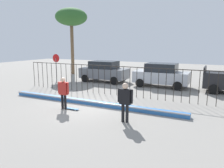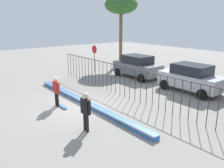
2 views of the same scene
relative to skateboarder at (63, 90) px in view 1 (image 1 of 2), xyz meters
name	(u,v)px [view 1 (image 1 of 2)]	position (x,y,z in m)	size (l,w,h in m)	color
ground_plane	(85,106)	(0.72, 0.96, -1.03)	(60.00, 60.00, 0.00)	gray
bowl_coping_ledge	(89,102)	(0.72, 1.38, -0.91)	(11.00, 0.40, 0.27)	#2D6BB7
perimeter_fence	(111,77)	(0.72, 4.12, 0.17)	(14.04, 0.04, 1.98)	black
skateboarder	(63,90)	(0.00, 0.00, 0.00)	(0.69, 0.26, 1.72)	black
skateboard	(72,109)	(0.42, 0.11, -0.97)	(0.80, 0.20, 0.07)	#26598C
camera_operator	(125,99)	(3.66, -0.36, 0.03)	(0.72, 0.27, 1.77)	black
parked_car_gray	(104,71)	(-2.14, 8.50, -0.06)	(4.30, 2.12, 1.90)	slate
parked_car_silver	(161,75)	(3.12, 8.44, -0.06)	(4.30, 2.12, 1.90)	#B7BABF
stop_sign	(56,64)	(-6.38, 6.99, 0.58)	(0.76, 0.07, 2.50)	slate
palm_tree_short	(71,18)	(-7.84, 11.53, 5.23)	(3.51, 3.51, 7.33)	brown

